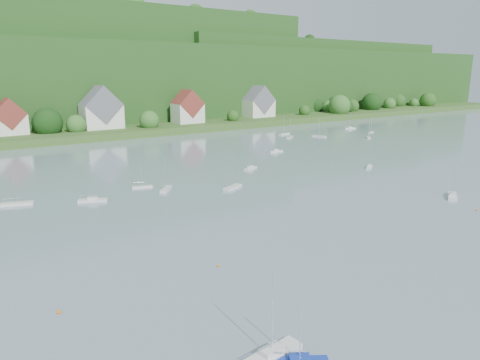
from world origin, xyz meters
name	(u,v)px	position (x,y,z in m)	size (l,w,h in m)	color
far_shore_strip	(83,130)	(0.00, 200.00, 1.50)	(600.00, 60.00, 3.00)	#32511E
forested_ridge	(45,78)	(0.39, 268.57, 22.89)	(620.00, 181.22, 69.89)	#1A3D13
village_building_1	(9,119)	(-30.00, 189.00, 8.75)	(12.00, 9.36, 14.00)	silver
village_building_2	(101,111)	(5.00, 188.00, 10.27)	(16.00, 11.44, 18.00)	silver
village_building_3	(188,109)	(45.00, 186.00, 9.43)	(13.00, 10.40, 15.50)	silver
village_building_4	(259,104)	(90.00, 190.00, 9.59)	(15.00, 10.40, 16.50)	silver
near_sailboat_0	(272,354)	(-30.81, 28.59, 0.46)	(6.69, 2.40, 8.85)	silver
near_sailboat_3	(452,196)	(35.60, 49.29, 0.45)	(6.24, 4.82, 8.46)	silver
mooring_buoy_2	(477,211)	(30.64, 41.29, 0.00)	(0.43, 0.43, 0.43)	orange
mooring_buoy_3	(219,267)	(-24.17, 48.52, 0.00)	(0.39, 0.39, 0.39)	orange
mooring_buoy_5	(59,313)	(-45.30, 48.48, 0.00)	(0.49, 0.49, 0.49)	orange
far_sailboat_cluster	(187,160)	(7.82, 117.57, 0.37)	(202.88, 73.47, 8.71)	silver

